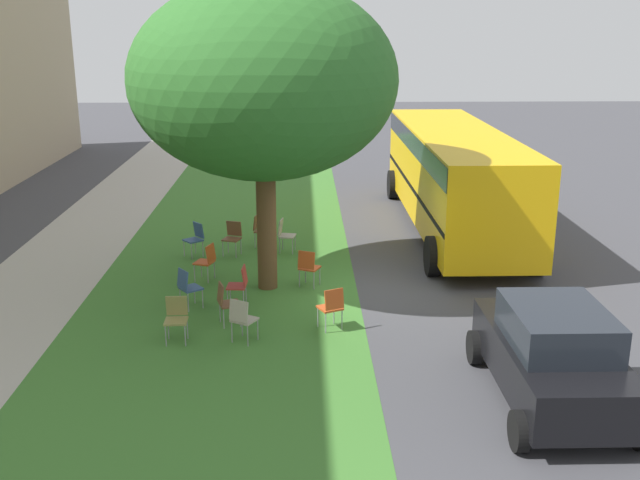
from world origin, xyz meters
TOP-DOWN VIEW (x-y plane):
  - ground at (0.00, 0.00)m, footprint 80.00×80.00m
  - grass_verge at (0.00, 3.20)m, footprint 48.00×6.00m
  - sidewalk_strip at (0.00, 7.60)m, footprint 48.00×2.80m
  - street_tree at (0.23, 2.23)m, footprint 5.70×5.70m
  - chair_0 at (-2.24, 0.87)m, footprint 0.56×0.55m
  - chair_1 at (-2.70, 3.82)m, footprint 0.43×0.43m
  - chair_2 at (0.22, 1.30)m, footprint 0.56×0.55m
  - chair_3 at (-2.80, 2.57)m, footprint 0.57×0.57m
  - chair_4 at (2.72, 3.23)m, footprint 0.53×0.52m
  - chair_5 at (3.44, 2.56)m, footprint 0.49×0.50m
  - chair_6 at (2.63, 4.18)m, footprint 0.59×0.59m
  - chair_7 at (2.93, 1.89)m, footprint 0.49×0.49m
  - chair_8 at (-1.03, 3.85)m, footprint 0.58×0.58m
  - chair_9 at (0.73, 3.66)m, footprint 0.53×0.53m
  - chair_10 at (-0.90, 2.77)m, footprint 0.45×0.45m
  - chair_11 at (-1.93, 2.96)m, footprint 0.52×0.53m
  - parked_car at (-5.21, -2.48)m, footprint 3.70×1.92m
  - school_bus at (4.99, -2.92)m, footprint 10.40×2.80m

SIDE VIEW (x-z plane):
  - ground at x=0.00m, z-range 0.00..0.00m
  - grass_verge at x=0.00m, z-range 0.00..0.01m
  - sidewalk_strip at x=0.00m, z-range 0.00..0.01m
  - chair_0 at x=-2.24m, z-range 0.08..0.96m
  - chair_1 at x=-2.70m, z-range 0.08..0.96m
  - chair_2 at x=0.22m, z-range 0.08..0.96m
  - chair_3 at x=-2.80m, z-range 0.08..0.96m
  - chair_4 at x=2.72m, z-range 0.08..0.96m
  - chair_5 at x=3.44m, z-range 0.08..0.96m
  - chair_6 at x=2.63m, z-range 0.08..0.96m
  - chair_7 at x=2.93m, z-range 0.08..0.96m
  - chair_8 at x=-1.03m, z-range 0.08..0.96m
  - chair_9 at x=0.73m, z-range 0.08..0.96m
  - chair_10 at x=-0.90m, z-range 0.08..0.96m
  - chair_11 at x=-1.93m, z-range 0.08..0.96m
  - parked_car at x=-5.21m, z-range 0.01..1.66m
  - school_bus at x=4.99m, z-range 0.32..3.20m
  - street_tree at x=0.23m, z-range 1.26..8.02m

